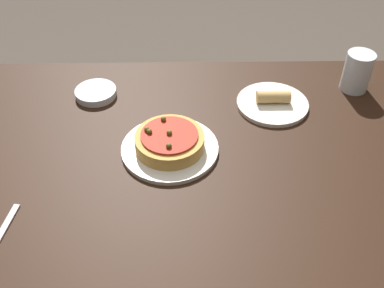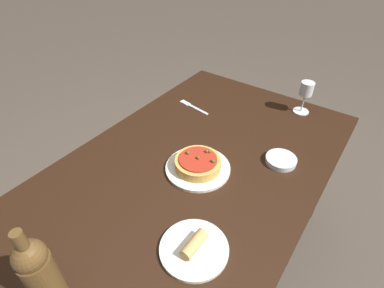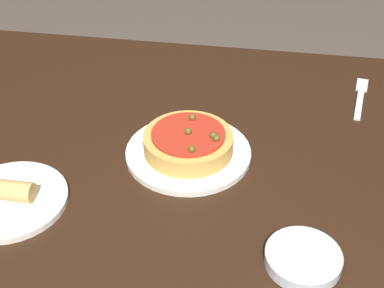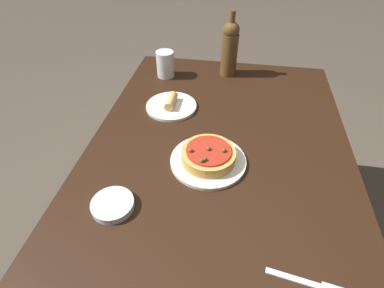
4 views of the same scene
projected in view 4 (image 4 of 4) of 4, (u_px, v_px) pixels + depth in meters
ground_plane at (209, 266)px, 1.45m from camera, size 14.00×14.00×0.00m
dining_table at (215, 179)px, 1.03m from camera, size 1.48×0.91×0.71m
dinner_plate at (208, 161)px, 0.98m from camera, size 0.25×0.25×0.01m
pizza at (208, 155)px, 0.96m from camera, size 0.18×0.18×0.05m
wine_bottle at (230, 48)px, 1.35m from camera, size 0.08×0.08×0.29m
water_cup at (165, 64)px, 1.39m from camera, size 0.08×0.08×0.12m
side_bowl at (113, 205)px, 0.84m from camera, size 0.12×0.12×0.02m
fork at (311, 284)px, 0.68m from camera, size 0.05×0.18×0.00m
side_plate at (171, 105)px, 1.22m from camera, size 0.21×0.21×0.05m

